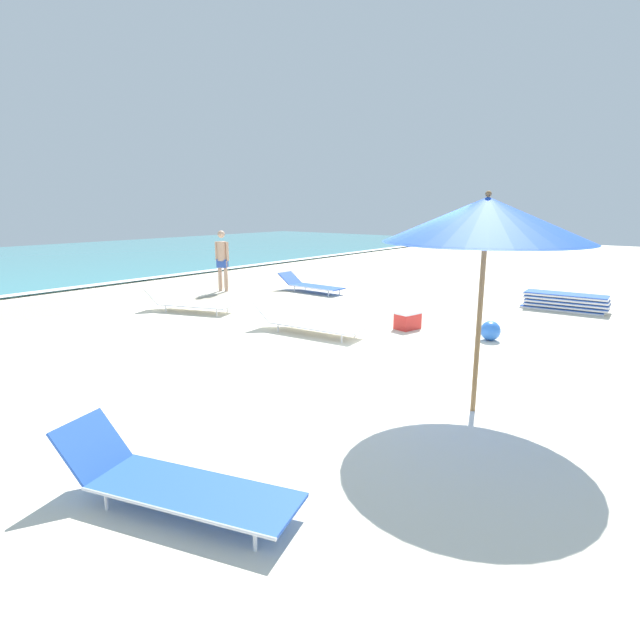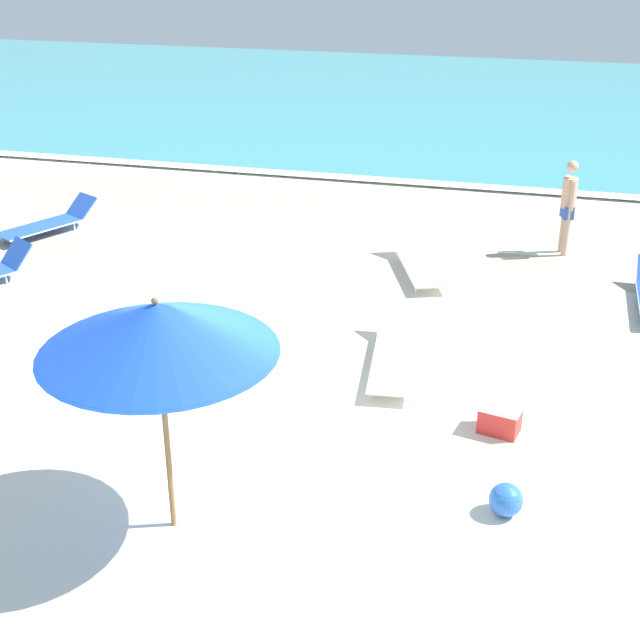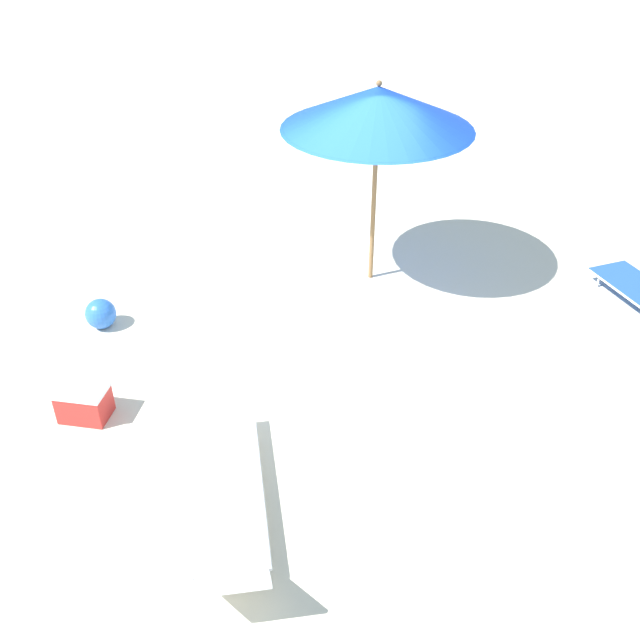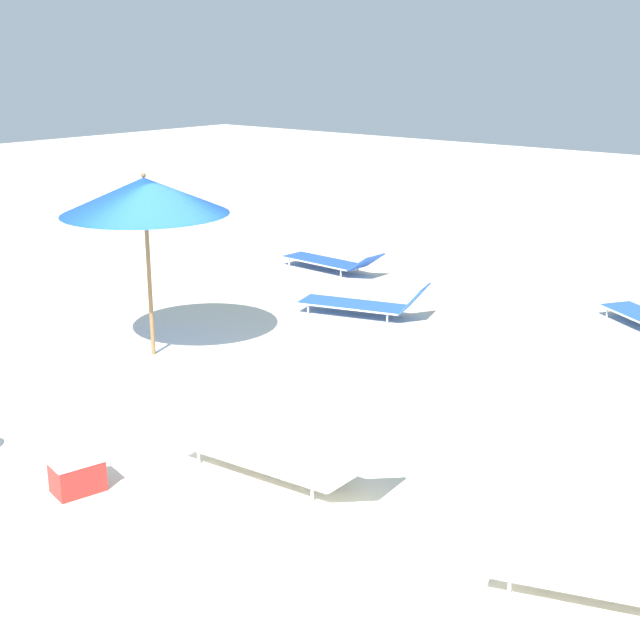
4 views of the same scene
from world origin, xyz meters
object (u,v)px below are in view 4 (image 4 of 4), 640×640
object	(u,v)px
sun_lounger_under_umbrella	(286,460)
sun_lounger_beside_umbrella	(332,261)
sun_lounger_mid_beach_pair_b	(630,578)
beach_umbrella	(145,196)
cooler_box	(77,474)
sun_lounger_mid_beach_solo	(365,303)

from	to	relation	value
sun_lounger_under_umbrella	sun_lounger_beside_umbrella	xyz separation A→B (m)	(-7.20, -5.25, -0.00)
sun_lounger_under_umbrella	sun_lounger_mid_beach_pair_b	bearing A→B (deg)	87.07
beach_umbrella	sun_lounger_under_umbrella	xyz separation A→B (m)	(1.67, 4.08, -2.08)
cooler_box	sun_lounger_mid_beach_pair_b	bearing A→B (deg)	-58.32
sun_lounger_mid_beach_pair_b	cooler_box	bearing A→B (deg)	-91.17
cooler_box	sun_lounger_beside_umbrella	bearing A→B (deg)	36.36
sun_lounger_beside_umbrella	sun_lounger_mid_beach_pair_b	bearing A→B (deg)	53.85
cooler_box	beach_umbrella	bearing A→B (deg)	52.42
sun_lounger_mid_beach_solo	sun_lounger_mid_beach_pair_b	world-z (taller)	sun_lounger_mid_beach_solo
sun_lounger_beside_umbrella	sun_lounger_mid_beach_solo	size ratio (longest dim) A/B	1.02
beach_umbrella	sun_lounger_beside_umbrella	world-z (taller)	beach_umbrella
beach_umbrella	sun_lounger_mid_beach_pair_b	bearing A→B (deg)	78.84
sun_lounger_mid_beach_pair_b	cooler_box	xyz separation A→B (m)	(1.71, -4.94, -0.03)
beach_umbrella	sun_lounger_mid_beach_pair_b	size ratio (longest dim) A/B	1.18
sun_lounger_under_umbrella	cooler_box	distance (m)	2.09
beach_umbrella	sun_lounger_mid_beach_solo	distance (m)	4.24
beach_umbrella	sun_lounger_mid_beach_pair_b	distance (m)	8.03
sun_lounger_mid_beach_solo	sun_lounger_mid_beach_pair_b	distance (m)	8.13
sun_lounger_mid_beach_solo	cooler_box	distance (m)	6.86
sun_lounger_mid_beach_pair_b	cooler_box	size ratio (longest dim) A/B	3.95
sun_lounger_mid_beach_pair_b	cooler_box	world-z (taller)	sun_lounger_mid_beach_pair_b
sun_lounger_beside_umbrella	cooler_box	size ratio (longest dim) A/B	4.02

